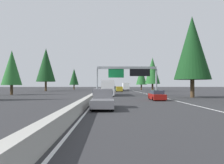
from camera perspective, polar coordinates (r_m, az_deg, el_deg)
ground_plane at (r=61.21m, az=-2.88°, el=-2.85°), size 320.00×320.00×0.00m
median_barrier at (r=81.19m, az=-2.61°, el=-2.01°), size 180.00×0.56×0.90m
shoulder_stripe_right at (r=71.79m, az=6.63°, el=-2.53°), size 160.00×0.16×0.01m
shoulder_stripe_median at (r=71.20m, az=-2.40°, el=-2.55°), size 160.00×0.16×0.01m
sign_gantry_overhead at (r=44.28m, az=4.20°, el=2.56°), size 0.50×12.68×6.03m
pickup_distant_a at (r=20.48m, az=-2.44°, el=-4.51°), size 5.60×2.00×1.86m
sedan_mid_left at (r=31.91m, az=11.92°, el=-3.55°), size 4.40×1.80×1.47m
minivan_distant_b at (r=68.00m, az=1.95°, el=-1.83°), size 5.00×1.95×1.69m
sedan_near_right at (r=80.18m, az=1.58°, el=-1.86°), size 4.40×1.80×1.47m
sedan_near_center at (r=115.37m, az=0.68°, el=-1.51°), size 4.40×1.80×1.47m
box_truck_mid_right at (r=85.78m, az=3.63°, el=-1.16°), size 8.50×2.40×2.95m
bus_far_center at (r=45.73m, az=-1.12°, el=-1.41°), size 11.50×2.55×3.10m
conifer_right_near at (r=40.75m, az=20.65°, el=8.55°), size 6.36×6.36×14.46m
conifer_right_mid at (r=74.35m, az=10.78°, el=3.00°), size 5.13×5.13×11.65m
conifer_right_far at (r=94.50m, az=7.85°, el=1.79°), size 4.64×4.64×10.54m
conifer_left_near at (r=52.53m, az=-25.25°, el=3.48°), size 4.39×4.39×9.97m
conifer_left_mid at (r=79.29m, az=-17.27°, el=4.37°), size 6.70×6.70×15.23m
conifer_left_far at (r=102.20m, az=-10.11°, el=1.40°), size 4.37×4.37×9.94m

